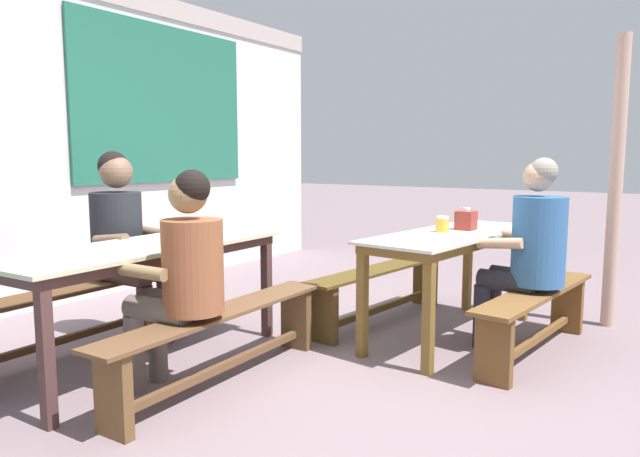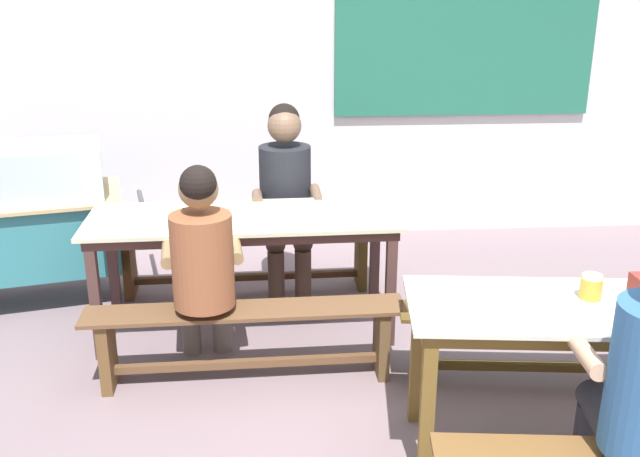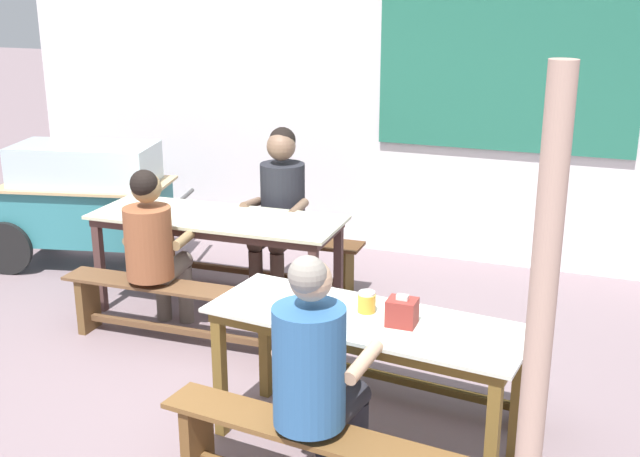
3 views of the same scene
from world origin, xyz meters
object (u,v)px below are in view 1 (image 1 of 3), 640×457
(person_left_back_turned, at_px, (183,270))
(dining_table_far, at_px, (145,256))
(condiment_jar, at_px, (442,224))
(bench_near_front, at_px, (536,312))
(dining_table_near, at_px, (453,244))
(bench_far_front, at_px, (222,336))
(person_center_facing, at_px, (122,233))
(wooden_support_post, at_px, (616,184))
(person_near_front, at_px, (529,246))
(tissue_box, at_px, (466,220))
(bench_near_back, at_px, (381,287))
(bench_far_back, at_px, (86,306))

(person_left_back_turned, bearing_deg, dining_table_far, 69.56)
(person_left_back_turned, height_order, condiment_jar, person_left_back_turned)
(bench_near_front, bearing_deg, dining_table_near, 83.69)
(bench_far_front, height_order, condiment_jar, condiment_jar)
(dining_table_far, bearing_deg, dining_table_near, -40.78)
(person_left_back_turned, bearing_deg, person_center_facing, 66.91)
(person_left_back_turned, distance_m, wooden_support_post, 3.28)
(bench_near_front, bearing_deg, wooden_support_post, -16.85)
(dining_table_far, xyz_separation_m, dining_table_near, (1.60, -1.38, -0.01))
(person_near_front, height_order, person_left_back_turned, person_near_front)
(wooden_support_post, bearing_deg, person_center_facing, 128.48)
(person_center_facing, relative_size, tissue_box, 8.27)
(dining_table_far, bearing_deg, bench_near_front, -52.40)
(tissue_box, relative_size, wooden_support_post, 0.07)
(bench_near_back, bearing_deg, bench_far_front, 174.57)
(bench_far_front, bearing_deg, dining_table_near, -25.84)
(dining_table_far, bearing_deg, person_left_back_turned, -110.44)
(person_center_facing, relative_size, wooden_support_post, 0.61)
(bench_far_front, xyz_separation_m, tissue_box, (1.78, -0.79, 0.55))
(bench_far_back, xyz_separation_m, bench_far_front, (0.03, -1.23, -0.01))
(bench_far_back, relative_size, condiment_jar, 16.71)
(dining_table_near, xyz_separation_m, person_left_back_turned, (-1.81, 0.83, 0.02))
(person_left_back_turned, relative_size, condiment_jar, 10.95)
(bench_near_back, xyz_separation_m, tissue_box, (0.13, -0.63, 0.56))
(dining_table_near, bearing_deg, tissue_box, -6.46)
(dining_table_far, height_order, person_near_front, person_near_front)
(bench_near_back, height_order, tissue_box, tissue_box)
(bench_near_front, relative_size, wooden_support_post, 0.72)
(condiment_jar, bearing_deg, bench_far_front, 156.12)
(person_left_back_turned, relative_size, person_center_facing, 0.92)
(bench_far_front, height_order, wooden_support_post, wooden_support_post)
(bench_near_back, height_order, person_left_back_turned, person_left_back_turned)
(bench_near_back, relative_size, tissue_box, 10.26)
(tissue_box, bearing_deg, bench_far_front, 156.12)
(bench_far_back, relative_size, wooden_support_post, 0.86)
(bench_near_back, xyz_separation_m, person_near_front, (-0.14, -1.16, 0.45))
(person_near_front, relative_size, person_left_back_turned, 1.05)
(bench_far_back, relative_size, person_center_facing, 1.41)
(tissue_box, height_order, wooden_support_post, wooden_support_post)
(bench_far_back, height_order, bench_near_back, same)
(tissue_box, distance_m, wooden_support_post, 1.19)
(dining_table_far, bearing_deg, bench_far_back, 91.53)
(bench_near_back, bearing_deg, person_center_facing, 136.36)
(tissue_box, distance_m, condiment_jar, 0.24)
(bench_far_back, distance_m, bench_far_front, 1.23)
(bench_near_front, relative_size, person_left_back_turned, 1.27)
(bench_far_back, height_order, bench_far_front, same)
(dining_table_far, distance_m, bench_near_back, 1.88)
(dining_table_far, height_order, condiment_jar, condiment_jar)
(bench_near_back, relative_size, wooden_support_post, 0.76)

